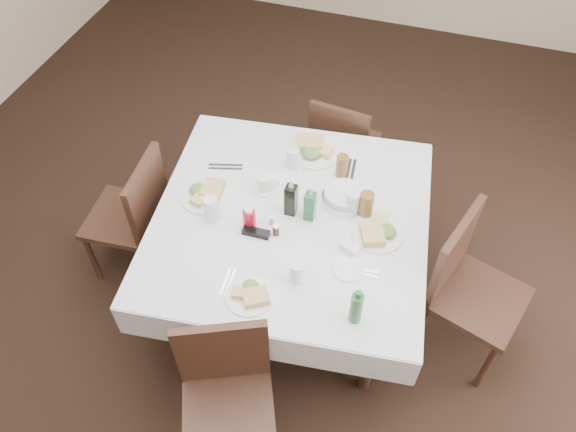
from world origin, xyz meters
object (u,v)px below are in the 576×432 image
(coffee_mug, at_px, (266,183))
(green_bottle, at_px, (356,307))
(oil_cruet_green, at_px, (310,205))
(chair_south, at_px, (226,389))
(oil_cruet_dark, at_px, (291,199))
(ketchup_bottle, at_px, (249,218))
(bread_basket, at_px, (344,197))
(water_w, at_px, (212,209))
(water_n, at_px, (293,159))
(dining_table, at_px, (291,225))
(water_e, at_px, (353,202))
(chair_north, at_px, (342,143))
(chair_west, at_px, (136,212))
(chair_east, at_px, (466,282))
(water_s, at_px, (297,272))

(coffee_mug, relative_size, green_bottle, 0.65)
(oil_cruet_green, xyz_separation_m, coffee_mug, (-0.30, 0.13, -0.06))
(chair_south, bearing_deg, oil_cruet_green, 82.60)
(oil_cruet_dark, bearing_deg, ketchup_bottle, -138.31)
(bread_basket, bearing_deg, oil_cruet_green, -130.82)
(water_w, bearing_deg, water_n, 59.89)
(dining_table, height_order, chair_south, chair_south)
(ketchup_bottle, bearing_deg, oil_cruet_green, 28.15)
(chair_south, relative_size, ketchup_bottle, 6.37)
(chair_south, distance_m, water_e, 1.16)
(chair_north, bearing_deg, chair_west, -135.19)
(chair_south, xyz_separation_m, chair_west, (-0.94, 0.87, 0.00))
(dining_table, bearing_deg, chair_east, 0.98)
(chair_east, relative_size, coffee_mug, 6.54)
(chair_east, height_order, water_n, chair_east)
(chair_north, height_order, water_w, water_w)
(dining_table, xyz_separation_m, water_e, (0.31, 0.14, 0.14))
(chair_south, xyz_separation_m, ketchup_bottle, (-0.16, 0.80, 0.31))
(water_e, bearing_deg, chair_east, -9.98)
(chair_east, xyz_separation_m, ketchup_bottle, (-1.18, -0.15, 0.27))
(oil_cruet_dark, bearing_deg, water_e, 18.75)
(oil_cruet_dark, bearing_deg, bread_basket, 32.63)
(dining_table, bearing_deg, coffee_mug, 142.70)
(oil_cruet_dark, height_order, green_bottle, oil_cruet_dark)
(water_w, distance_m, oil_cruet_green, 0.52)
(chair_north, xyz_separation_m, water_s, (0.09, -1.34, 0.34))
(chair_east, height_order, water_w, chair_east)
(dining_table, bearing_deg, water_s, -68.44)
(water_w, relative_size, oil_cruet_dark, 0.59)
(bread_basket, xyz_separation_m, oil_cruet_green, (-0.15, -0.17, 0.06))
(chair_north, xyz_separation_m, water_e, (0.25, -0.82, 0.34))
(water_n, distance_m, bread_basket, 0.39)
(chair_south, bearing_deg, chair_north, 87.36)
(ketchup_bottle, height_order, coffee_mug, ketchup_bottle)
(dining_table, relative_size, chair_east, 1.69)
(water_e, relative_size, bread_basket, 0.60)
(chair_west, height_order, green_bottle, green_bottle)
(coffee_mug, bearing_deg, water_s, -56.90)
(water_n, bearing_deg, chair_east, -17.81)
(dining_table, xyz_separation_m, water_n, (-0.10, 0.37, 0.14))
(green_bottle, bearing_deg, water_s, 158.59)
(green_bottle, bearing_deg, bread_basket, 108.26)
(water_e, height_order, coffee_mug, water_e)
(ketchup_bottle, bearing_deg, water_e, 28.33)
(chair_west, height_order, oil_cruet_dark, oil_cruet_dark)
(chair_south, relative_size, bread_basket, 3.82)
(chair_south, height_order, chair_west, chair_west)
(dining_table, xyz_separation_m, chair_north, (0.06, 0.96, -0.20))
(chair_west, bearing_deg, water_s, -16.36)
(water_e, bearing_deg, chair_south, -107.38)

